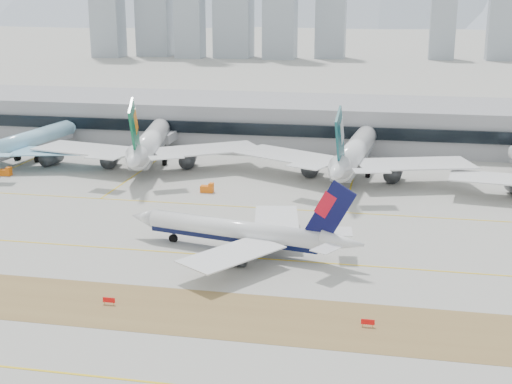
% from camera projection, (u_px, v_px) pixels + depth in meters
% --- Properties ---
extents(ground, '(3000.00, 3000.00, 0.00)m').
position_uv_depth(ground, '(241.00, 249.00, 150.69)').
color(ground, '#A09F96').
rests_on(ground, ground).
extents(apron_markings, '(360.00, 122.22, 0.06)m').
position_uv_depth(apron_markings, '(160.00, 379.00, 99.70)').
color(apron_markings, brown).
rests_on(apron_markings, ground).
extents(taxiing_airliner, '(52.49, 45.00, 17.78)m').
position_uv_depth(taxiing_airliner, '(242.00, 232.00, 147.62)').
color(taxiing_airliner, white).
rests_on(taxiing_airliner, ground).
extents(widebody_korean, '(62.47, 61.57, 22.43)m').
position_uv_depth(widebody_korean, '(24.00, 144.00, 226.71)').
color(widebody_korean, '#8CC6E5').
rests_on(widebody_korean, ground).
extents(widebody_eva, '(70.14, 69.53, 25.42)m').
position_uv_depth(widebody_eva, '(150.00, 145.00, 221.34)').
color(widebody_eva, white).
rests_on(widebody_eva, ground).
extents(widebody_cathay, '(70.48, 69.24, 25.22)m').
position_uv_depth(widebody_cathay, '(353.00, 155.00, 207.72)').
color(widebody_cathay, white).
rests_on(widebody_cathay, ground).
extents(terminal, '(280.00, 43.10, 15.00)m').
position_uv_depth(terminal, '(308.00, 121.00, 257.21)').
color(terminal, gray).
rests_on(terminal, ground).
extents(hold_sign_left, '(2.20, 0.15, 1.35)m').
position_uv_depth(hold_sign_left, '(109.00, 300.00, 123.28)').
color(hold_sign_left, red).
rests_on(hold_sign_left, ground).
extents(hold_sign_right, '(2.20, 0.15, 1.35)m').
position_uv_depth(hold_sign_right, '(368.00, 322.00, 115.05)').
color(hold_sign_right, red).
rests_on(hold_sign_right, ground).
extents(gse_b, '(3.55, 2.00, 2.60)m').
position_uv_depth(gse_b, '(208.00, 188.00, 193.14)').
color(gse_b, orange).
rests_on(gse_b, ground).
extents(gse_a, '(3.55, 2.00, 2.60)m').
position_uv_depth(gse_a, '(6.00, 172.00, 210.89)').
color(gse_a, orange).
rests_on(gse_a, ground).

